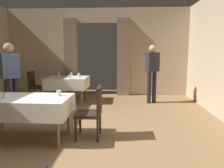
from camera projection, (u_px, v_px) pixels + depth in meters
name	position (u px, v px, depth m)	size (l,w,h in m)	color
ground	(68.00, 141.00, 3.80)	(10.08, 10.08, 0.00)	olive
wall_back	(97.00, 52.00, 7.69)	(6.40, 0.27, 3.00)	tan
dining_table_mid	(26.00, 103.00, 3.81)	(1.55, 0.90, 0.75)	olive
dining_table_far	(67.00, 81.00, 6.70)	(1.24, 0.98, 0.75)	olive
chair_mid_right	(93.00, 110.00, 3.88)	(0.44, 0.44, 0.93)	black
chair_far_left	(35.00, 85.00, 6.75)	(0.44, 0.44, 0.93)	black
glass_mid_a	(5.00, 95.00, 3.75)	(0.08, 0.08, 0.08)	silver
glass_mid_b	(59.00, 93.00, 3.90)	(0.08, 0.08, 0.10)	silver
flower_vase_far	(59.00, 73.00, 7.04)	(0.07, 0.07, 0.18)	silver
glass_far_b	(70.00, 77.00, 6.36)	(0.07, 0.07, 0.11)	silver
glass_far_c	(72.00, 74.00, 6.98)	(0.07, 0.07, 0.11)	silver
glass_far_d	(79.00, 75.00, 6.81)	(0.08, 0.08, 0.11)	silver
person_waiter_by_doorway	(152.00, 69.00, 6.44)	(0.42, 0.35, 1.72)	black
person_diner_standing_aside	(11.00, 75.00, 4.81)	(0.41, 0.41, 1.72)	black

